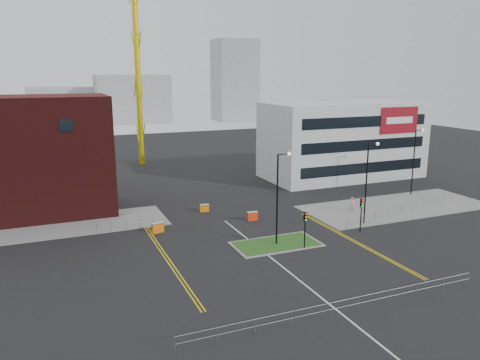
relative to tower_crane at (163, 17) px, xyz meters
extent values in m
plane|color=black|center=(-3.41, -56.99, -26.55)|extent=(200.00, 200.00, 0.00)
cube|color=slate|center=(-23.41, -34.99, -26.49)|extent=(28.00, 8.00, 0.12)
cube|color=slate|center=(18.59, -42.99, -26.49)|extent=(24.00, 10.00, 0.12)
cube|color=slate|center=(-1.41, -48.99, -26.51)|extent=(8.60, 4.60, 0.08)
cube|color=#204517|center=(-1.41, -48.99, -26.49)|extent=(8.00, 4.00, 0.12)
cube|color=#411110|center=(-23.41, -28.99, -19.55)|extent=(18.00, 10.00, 14.00)
cube|color=black|center=(-19.41, -34.01, -15.54)|extent=(1.40, 0.10, 1.40)
cube|color=silver|center=(22.59, -24.99, -20.55)|extent=(25.00, 12.00, 12.00)
cube|color=black|center=(22.59, -31.01, -24.05)|extent=(22.00, 0.10, 1.60)
cube|color=black|center=(22.59, -31.01, -20.55)|extent=(22.00, 0.10, 1.60)
cube|color=black|center=(22.59, -31.01, -17.04)|extent=(22.00, 0.10, 1.60)
cube|color=maroon|center=(28.59, -31.07, -17.04)|extent=(7.00, 0.15, 4.00)
cube|color=white|center=(28.59, -31.17, -17.04)|extent=(5.00, 0.05, 1.00)
cylinder|color=#D5C10C|center=(-5.41, -1.99, -9.30)|extent=(1.00, 1.00, 34.49)
cylinder|color=black|center=(-1.41, -48.99, -22.05)|extent=(0.16, 0.16, 9.00)
cylinder|color=black|center=(-0.81, -48.99, -17.55)|extent=(1.20, 0.10, 0.10)
sphere|color=silver|center=(-0.21, -48.99, -17.55)|extent=(0.36, 0.36, 0.36)
cylinder|color=black|center=(10.59, -46.99, -22.05)|extent=(0.16, 0.16, 9.00)
cylinder|color=black|center=(11.19, -46.99, -17.55)|extent=(1.20, 0.10, 0.10)
sphere|color=silver|center=(11.79, -46.99, -17.55)|extent=(0.36, 0.36, 0.36)
cylinder|color=black|center=(24.59, -38.99, -22.05)|extent=(0.16, 0.16, 9.00)
cylinder|color=black|center=(25.19, -38.99, -17.55)|extent=(1.20, 0.10, 0.10)
sphere|color=silver|center=(25.79, -38.99, -17.55)|extent=(0.36, 0.36, 0.36)
cylinder|color=black|center=(0.59, -50.99, -25.05)|extent=(0.12, 0.12, 3.00)
cube|color=black|center=(0.59, -50.99, -23.35)|extent=(0.28, 0.22, 0.90)
sphere|color=red|center=(0.59, -51.12, -23.05)|extent=(0.18, 0.18, 0.18)
sphere|color=orange|center=(0.59, -51.12, -23.35)|extent=(0.18, 0.18, 0.18)
sphere|color=#0CCC33|center=(0.59, -51.12, -23.65)|extent=(0.18, 0.18, 0.18)
cylinder|color=black|center=(8.59, -48.99, -25.05)|extent=(0.12, 0.12, 3.00)
cube|color=black|center=(8.59, -48.99, -23.35)|extent=(0.28, 0.22, 0.90)
sphere|color=red|center=(8.59, -49.12, -23.05)|extent=(0.18, 0.18, 0.18)
sphere|color=orange|center=(8.59, -49.12, -23.35)|extent=(0.18, 0.18, 0.18)
sphere|color=#0CCC33|center=(8.59, -49.12, -23.65)|extent=(0.18, 0.18, 0.18)
cylinder|color=gray|center=(-3.41, -62.99, -25.50)|extent=(24.00, 0.04, 0.04)
cylinder|color=gray|center=(-3.41, -62.99, -26.00)|extent=(24.00, 0.04, 0.04)
cylinder|color=gray|center=(-15.41, -62.99, -26.00)|extent=(0.05, 0.05, 1.10)
cylinder|color=gray|center=(8.59, -62.99, -26.00)|extent=(0.05, 0.05, 1.10)
cylinder|color=gray|center=(-14.41, -38.99, -25.50)|extent=(6.00, 0.04, 0.04)
cylinder|color=gray|center=(-14.41, -38.99, -26.00)|extent=(6.00, 0.04, 0.04)
cylinder|color=gray|center=(-17.41, -38.99, -26.00)|extent=(0.05, 0.05, 1.10)
cylinder|color=gray|center=(-11.41, -38.99, -26.00)|extent=(0.05, 0.05, 1.10)
cylinder|color=gray|center=(17.09, -45.49, -25.50)|extent=(19.01, 5.04, 0.04)
cylinder|color=gray|center=(17.09, -45.49, -26.00)|extent=(19.01, 5.04, 0.04)
cylinder|color=gray|center=(7.59, -47.99, -26.00)|extent=(0.05, 0.05, 1.10)
cylinder|color=gray|center=(26.59, -42.99, -26.00)|extent=(0.05, 0.05, 1.10)
cube|color=silver|center=(-3.41, -54.99, -26.54)|extent=(0.15, 30.00, 0.01)
cube|color=gold|center=(-12.41, -46.99, -26.54)|extent=(0.12, 24.00, 0.01)
cube|color=gold|center=(-12.11, -46.99, -26.54)|extent=(0.12, 24.00, 0.01)
cube|color=gold|center=(6.09, -50.99, -26.54)|extent=(0.12, 20.00, 0.01)
cube|color=gold|center=(6.39, -50.99, -26.54)|extent=(0.12, 20.00, 0.01)
cube|color=gray|center=(6.59, 73.01, -18.55)|extent=(24.00, 12.00, 16.00)
cube|color=gray|center=(41.59, 68.01, -12.55)|extent=(14.00, 12.00, 28.00)
cube|color=gray|center=(-11.41, 83.01, -20.55)|extent=(30.00, 12.00, 12.00)
imported|color=#CA8389|center=(12.02, -42.84, -25.58)|extent=(0.82, 0.69, 1.93)
cube|color=orange|center=(-11.41, -40.99, -26.01)|extent=(1.36, 0.78, 1.07)
cube|color=silver|center=(-11.41, -40.99, -25.53)|extent=(1.36, 0.78, 0.13)
cube|color=#F8350D|center=(-0.41, -40.99, -26.04)|extent=(1.22, 0.41, 1.01)
cube|color=silver|center=(-0.41, -40.99, -25.58)|extent=(1.22, 0.41, 0.12)
cube|color=orange|center=(-4.41, -35.58, -26.09)|extent=(1.15, 0.50, 0.92)
cube|color=silver|center=(-4.41, -35.58, -25.67)|extent=(1.15, 0.50, 0.11)
camera|label=1|loc=(-21.52, -87.78, -10.07)|focal=35.00mm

